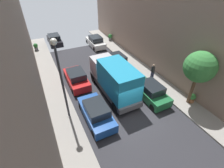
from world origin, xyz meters
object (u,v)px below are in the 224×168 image
at_px(parked_car_right_4, 96,42).
at_px(potted_plant_0, 192,98).
at_px(parked_car_right_3, 117,61).
at_px(parked_car_left_3, 55,40).
at_px(parked_car_left_2, 76,78).
at_px(parked_car_right_2, 150,91).
at_px(parked_car_left_1, 96,113).
at_px(potted_plant_2, 110,37).
at_px(lamp_post, 60,71).
at_px(pedestrian, 153,71).
at_px(delivery_truck, 114,78).
at_px(street_tree_1, 200,67).
at_px(potted_plant_3, 36,46).

relative_size(parked_car_right_4, potted_plant_0, 4.94).
bearing_deg(parked_car_right_3, parked_car_right_4, 90.00).
bearing_deg(parked_car_left_3, parked_car_left_2, -90.00).
bearing_deg(parked_car_right_2, parked_car_left_1, -176.49).
relative_size(parked_car_left_2, potted_plant_2, 4.18).
height_order(potted_plant_2, lamp_post, lamp_post).
bearing_deg(potted_plant_2, pedestrian, -93.99).
relative_size(delivery_truck, street_tree_1, 1.37).
relative_size(parked_car_left_1, delivery_truck, 0.64).
height_order(parked_car_left_1, lamp_post, lamp_post).
distance_m(parked_car_right_3, potted_plant_0, 9.26).
bearing_deg(parked_car_left_2, parked_car_left_3, 90.00).
height_order(parked_car_left_3, parked_car_right_2, same).
relative_size(parked_car_right_2, potted_plant_0, 4.94).
height_order(parked_car_left_2, pedestrian, pedestrian).
bearing_deg(street_tree_1, potted_plant_0, -17.39).
bearing_deg(delivery_truck, parked_car_right_4, 76.81).
xyz_separation_m(parked_car_left_2, parked_car_left_3, (0.00, 11.86, 0.00)).
distance_m(parked_car_left_1, delivery_truck, 3.68).
height_order(parked_car_right_3, parked_car_right_4, same).
bearing_deg(potted_plant_2, parked_car_left_3, 163.19).
relative_size(potted_plant_0, potted_plant_2, 0.85).
relative_size(pedestrian, potted_plant_0, 2.02).
bearing_deg(lamp_post, potted_plant_2, 52.95).
distance_m(parked_car_right_4, lamp_post, 14.92).
bearing_deg(parked_car_left_3, parked_car_right_4, -32.99).
xyz_separation_m(parked_car_left_2, parked_car_right_4, (5.40, 8.36, 0.00)).
height_order(parked_car_right_2, delivery_truck, delivery_truck).
bearing_deg(parked_car_left_1, parked_car_right_3, 51.84).
xyz_separation_m(parked_car_left_3, pedestrian, (7.46, -14.61, 0.35)).
height_order(street_tree_1, lamp_post, lamp_post).
xyz_separation_m(parked_car_left_2, potted_plant_3, (-2.87, 10.55, -0.02)).
height_order(parked_car_left_2, lamp_post, lamp_post).
bearing_deg(pedestrian, parked_car_right_2, -131.31).
height_order(parked_car_right_3, street_tree_1, street_tree_1).
height_order(parked_car_left_2, delivery_truck, delivery_truck).
bearing_deg(potted_plant_0, potted_plant_2, 89.94).
relative_size(parked_car_left_3, parked_car_right_2, 1.00).
xyz_separation_m(parked_car_left_2, potted_plant_2, (8.30, 9.35, -0.00)).
bearing_deg(lamp_post, potted_plant_3, 93.78).
bearing_deg(parked_car_right_2, parked_car_right_3, 90.00).
xyz_separation_m(parked_car_left_2, street_tree_1, (8.00, -7.26, 2.98)).
relative_size(parked_car_left_3, parked_car_right_4, 1.00).
bearing_deg(delivery_truck, parked_car_right_2, -35.54).
height_order(parked_car_right_4, potted_plant_2, parked_car_right_4).
distance_m(parked_car_left_1, potted_plant_2, 16.95).
distance_m(parked_car_right_2, street_tree_1, 4.51).
bearing_deg(parked_car_right_2, delivery_truck, 144.46).
xyz_separation_m(parked_car_left_2, potted_plant_0, (8.28, -7.35, -0.13)).
xyz_separation_m(delivery_truck, potted_plant_3, (-5.57, 13.71, -1.09)).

